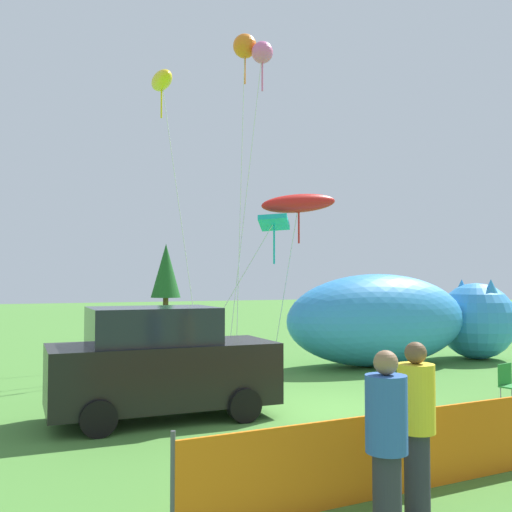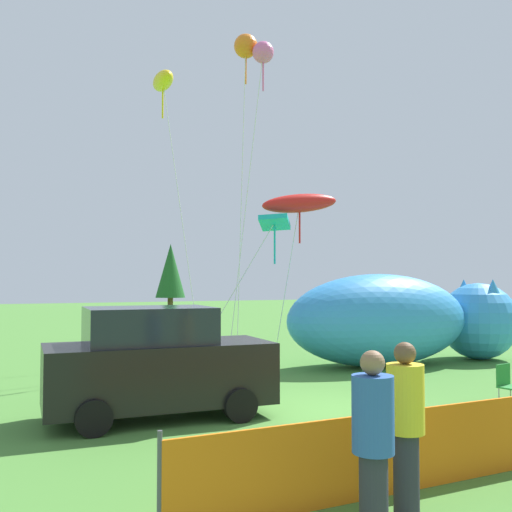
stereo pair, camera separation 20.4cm
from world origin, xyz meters
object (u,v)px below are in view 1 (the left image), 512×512
at_px(kite_teal_diamond, 273,225).
at_px(spectator_in_green_shirt, 416,420).
at_px(kite_orange_flower, 245,48).
at_px(spectator_in_yellow_shirt, 387,439).
at_px(inflatable_cat, 402,323).
at_px(kite_red_lizard, 299,204).
at_px(kite_yellow_hero, 162,82).
at_px(kite_pink_octopus, 262,55).
at_px(folding_chair, 511,382).
at_px(parked_car, 161,364).

bearing_deg(kite_teal_diamond, spectator_in_green_shirt, -108.89).
bearing_deg(kite_orange_flower, spectator_in_green_shirt, -105.31).
bearing_deg(kite_teal_diamond, spectator_in_yellow_shirt, -111.59).
xyz_separation_m(inflatable_cat, kite_red_lizard, (-2.55, 1.95, 3.79)).
bearing_deg(kite_red_lizard, inflatable_cat, -37.48).
distance_m(kite_orange_flower, kite_yellow_hero, 3.06).
height_order(kite_pink_octopus, kite_teal_diamond, kite_pink_octopus).
height_order(kite_teal_diamond, kite_yellow_hero, kite_yellow_hero).
height_order(spectator_in_green_shirt, spectator_in_yellow_shirt, spectator_in_green_shirt).
height_order(folding_chair, kite_teal_diamond, kite_teal_diamond).
distance_m(spectator_in_green_shirt, kite_pink_octopus, 15.26).
bearing_deg(spectator_in_green_shirt, folding_chair, 32.09).
bearing_deg(kite_teal_diamond, kite_yellow_hero, 133.11).
height_order(inflatable_cat, kite_orange_flower, kite_orange_flower).
xyz_separation_m(spectator_in_green_shirt, kite_pink_octopus, (3.74, 11.72, 9.02)).
xyz_separation_m(spectator_in_green_shirt, kite_teal_diamond, (3.72, 10.87, 3.30)).
xyz_separation_m(folding_chair, spectator_in_green_shirt, (-5.26, -3.30, 0.51)).
bearing_deg(inflatable_cat, spectator_in_yellow_shirt, -128.43).
bearing_deg(folding_chair, kite_pink_octopus, 179.12).
bearing_deg(kite_red_lizard, kite_orange_flower, 139.53).
bearing_deg(spectator_in_yellow_shirt, parked_car, 95.71).
xyz_separation_m(parked_car, spectator_in_yellow_shirt, (0.60, -5.96, 0.01)).
xyz_separation_m(parked_car, kite_orange_flower, (4.71, 6.75, 9.41)).
bearing_deg(spectator_in_yellow_shirt, kite_yellow_hero, 83.24).
xyz_separation_m(spectator_in_yellow_shirt, kite_orange_flower, (4.12, 12.71, 9.40)).
bearing_deg(folding_chair, kite_teal_diamond, -179.60).
height_order(inflatable_cat, spectator_in_yellow_shirt, inflatable_cat).
xyz_separation_m(inflatable_cat, spectator_in_yellow_shirt, (-8.06, -9.57, -0.25)).
relative_size(parked_car, folding_chair, 4.77).
relative_size(inflatable_cat, kite_yellow_hero, 0.82).
distance_m(folding_chair, kite_pink_octopus, 12.81).
distance_m(kite_pink_octopus, kite_red_lizard, 5.12).
height_order(inflatable_cat, kite_red_lizard, kite_red_lizard).
relative_size(spectator_in_green_shirt, kite_orange_flower, 0.17).
bearing_deg(folding_chair, kite_orange_flower, -179.09).
bearing_deg(kite_yellow_hero, spectator_in_yellow_shirt, -96.76).
bearing_deg(parked_car, kite_teal_diamond, 48.77).
bearing_deg(kite_teal_diamond, kite_pink_octopus, 88.47).
xyz_separation_m(kite_orange_flower, kite_teal_diamond, (0.37, -1.39, -6.10)).
distance_m(kite_pink_octopus, kite_teal_diamond, 5.79).
relative_size(kite_pink_octopus, kite_orange_flower, 0.96).
relative_size(folding_chair, kite_teal_diamond, 0.19).
bearing_deg(kite_teal_diamond, kite_red_lizard, 10.82).
bearing_deg(spectator_in_green_shirt, kite_pink_octopus, 72.29).
distance_m(parked_car, inflatable_cat, 9.38).
height_order(spectator_in_green_shirt, kite_teal_diamond, kite_teal_diamond).
bearing_deg(kite_pink_octopus, inflatable_cat, -36.23).
relative_size(inflatable_cat, kite_orange_flower, 0.76).
relative_size(spectator_in_green_shirt, kite_red_lizard, 0.34).
relative_size(parked_car, kite_red_lizard, 0.76).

